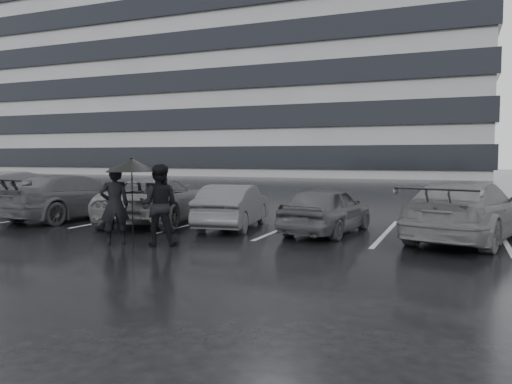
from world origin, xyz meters
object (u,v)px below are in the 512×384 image
Objects in this scene: car_west_a at (233,206)px; pedestrian_left at (115,205)px; car_west_c at (72,197)px; car_main at (327,210)px; pedestrian_right at (159,205)px; car_west_d at (23,192)px; car_west_b at (156,200)px; car_east at (466,211)px.

car_west_a is 3.77m from pedestrian_left.
car_west_a is 5.68m from car_west_c.
pedestrian_right is at bearing 52.68° from car_main.
car_west_c is at bearing -81.19° from pedestrian_left.
car_west_d is 2.52× the size of pedestrian_left.
car_west_b is (-2.64, 0.10, 0.07)m from car_west_a.
car_west_b is 0.98× the size of car_east.
pedestrian_left is at bearing 95.18° from car_west_b.
pedestrian_left is at bearing 147.94° from car_west_c.
car_east is (3.37, 0.13, 0.10)m from car_main.
car_west_a is at bearing 5.96° from car_main.
car_west_b is 5.92m from car_west_d.
pedestrian_left is (-7.50, -3.55, 0.18)m from car_east.
car_east is 8.30m from pedestrian_left.
car_east is at bearing 171.69° from car_west_a.
car_west_c is (-5.67, -0.14, 0.10)m from car_west_a.
pedestrian_left reaches higher than car_west_a.
car_west_b reaches higher than car_west_a.
pedestrian_right reaches higher than car_west_a.
pedestrian_right is at bearing 172.95° from car_west_d.
car_west_d is (-2.87, 0.69, 0.03)m from car_west_c.
car_west_a is at bearing -155.00° from pedestrian_left.
car_west_d is 2.45× the size of pedestrian_right.
pedestrian_right reaches higher than car_east.
car_main is 0.81× the size of car_west_d.
car_west_d reaches higher than car_east.
car_west_c is 6.11m from pedestrian_right.
car_west_c is at bearing -175.85° from car_west_d.
car_west_d is 0.91× the size of car_east.
car_west_d is at bearing -18.17° from car_west_b.
car_west_c is 5.43m from pedestrian_left.
pedestrian_right is (-3.12, -3.14, 0.30)m from car_main.
car_west_b is at bearing 14.64° from car_east.
pedestrian_left is 1.05m from pedestrian_right.
pedestrian_right is (-6.49, -3.27, 0.20)m from car_east.
car_east is 2.70× the size of pedestrian_right.
car_west_c is 2.76× the size of pedestrian_left.
car_west_d is at bearing -44.48° from pedestrian_right.
pedestrian_right reaches higher than car_west_d.
pedestrian_left reaches higher than car_west_c.
car_west_c is (-3.04, -0.24, 0.04)m from car_west_b.
pedestrian_right is (5.28, -3.07, 0.20)m from car_west_c.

